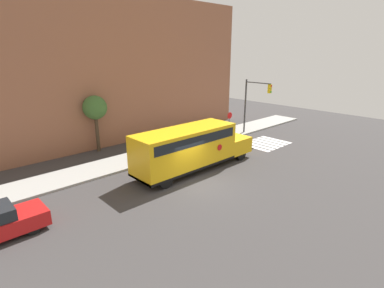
{
  "coord_description": "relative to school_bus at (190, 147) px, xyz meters",
  "views": [
    {
      "loc": [
        -12.31,
        -12.65,
        8.15
      ],
      "look_at": [
        1.8,
        2.47,
        1.72
      ],
      "focal_mm": 28.0,
      "sensor_mm": 36.0,
      "label": 1
    }
  ],
  "objects": [
    {
      "name": "tree_near_sidewalk",
      "position": [
        -2.76,
        8.5,
        1.91
      ],
      "size": [
        1.96,
        1.96,
        4.73
      ],
      "color": "#423323",
      "rests_on": "ground"
    },
    {
      "name": "ground_plane",
      "position": [
        -1.16,
        -1.97,
        -1.77
      ],
      "size": [
        60.0,
        60.0,
        0.0
      ],
      "primitive_type": "plane",
      "color": "#3A3838"
    },
    {
      "name": "traffic_light",
      "position": [
        10.89,
        2.69,
        1.85
      ],
      "size": [
        0.28,
        2.94,
        5.5
      ],
      "color": "#38383A",
      "rests_on": "ground"
    },
    {
      "name": "stop_sign",
      "position": [
        8.44,
        3.56,
        -0.11
      ],
      "size": [
        0.63,
        0.1,
        2.56
      ],
      "color": "#38383A",
      "rests_on": "ground"
    },
    {
      "name": "building_backdrop",
      "position": [
        -1.16,
        11.03,
        4.72
      ],
      "size": [
        32.0,
        4.0,
        12.97
      ],
      "color": "#935B42",
      "rests_on": "ground"
    },
    {
      "name": "crosswalk_stripes",
      "position": [
        9.49,
        0.03,
        -1.76
      ],
      "size": [
        4.0,
        3.2,
        0.01
      ],
      "color": "white",
      "rests_on": "ground"
    },
    {
      "name": "school_bus",
      "position": [
        0.0,
        0.0,
        0.0
      ],
      "size": [
        9.87,
        2.57,
        3.12
      ],
      "color": "yellow",
      "rests_on": "ground"
    },
    {
      "name": "sidewalk_strip",
      "position": [
        -1.16,
        4.53,
        -1.69
      ],
      "size": [
        44.0,
        3.0,
        0.15
      ],
      "color": "#9E9E99",
      "rests_on": "ground"
    }
  ]
}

